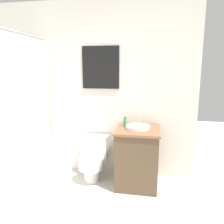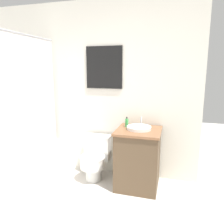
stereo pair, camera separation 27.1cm
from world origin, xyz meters
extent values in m
cube|color=silver|center=(0.00, 2.31, 1.25)|extent=(3.31, 0.05, 2.50)
cube|color=black|center=(0.31, 2.28, 1.58)|extent=(0.53, 0.02, 0.59)
cube|color=silver|center=(0.31, 2.27, 1.58)|extent=(0.50, 0.01, 0.56)
cube|color=white|center=(-0.82, 1.61, 0.22)|extent=(0.67, 1.36, 0.44)
cube|color=silver|center=(-0.50, 1.61, 1.08)|extent=(0.01, 1.25, 1.73)
cylinder|color=#B7B7BC|center=(-0.50, 1.61, 1.97)|extent=(0.02, 1.25, 0.02)
cylinder|color=white|center=(0.23, 1.98, 0.10)|extent=(0.22, 0.22, 0.20)
cylinder|color=white|center=(0.23, 1.94, 0.27)|extent=(0.34, 0.34, 0.14)
cylinder|color=white|center=(0.23, 1.94, 0.35)|extent=(0.35, 0.35, 0.02)
cube|color=white|center=(0.23, 2.16, 0.42)|extent=(0.37, 0.16, 0.34)
cube|color=white|center=(0.23, 2.16, 0.60)|extent=(0.39, 0.17, 0.02)
cube|color=brown|center=(0.87, 1.99, 0.38)|extent=(0.54, 0.54, 0.76)
cube|color=brown|center=(0.87, 1.99, 0.78)|extent=(0.57, 0.57, 0.03)
cylinder|color=white|center=(0.87, 2.01, 0.81)|extent=(0.32, 0.32, 0.04)
cylinder|color=silver|center=(0.87, 2.19, 0.86)|extent=(0.02, 0.02, 0.13)
cylinder|color=green|center=(0.69, 2.08, 0.85)|extent=(0.04, 0.04, 0.11)
cylinder|color=black|center=(0.69, 2.08, 0.91)|extent=(0.02, 0.02, 0.02)
camera|label=1|loc=(1.02, -0.78, 1.57)|focal=35.00mm
camera|label=2|loc=(1.29, -0.72, 1.57)|focal=35.00mm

